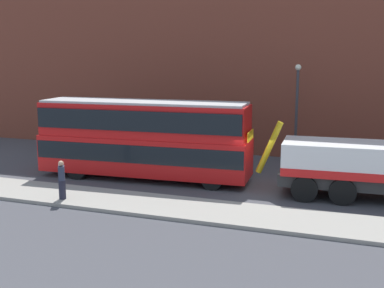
% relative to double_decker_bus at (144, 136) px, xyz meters
% --- Properties ---
extents(ground_plane, '(120.00, 120.00, 0.00)m').
position_rel_double_decker_bus_xyz_m(ground_plane, '(6.27, 0.04, -2.23)').
color(ground_plane, '#424247').
extents(near_kerb, '(60.00, 2.80, 0.15)m').
position_rel_double_decker_bus_xyz_m(near_kerb, '(6.27, -4.16, -2.16)').
color(near_kerb, gray).
rests_on(near_kerb, ground_plane).
extents(building_facade, '(60.00, 1.50, 16.00)m').
position_rel_double_decker_bus_xyz_m(building_facade, '(6.27, 8.32, 5.84)').
color(building_facade, brown).
rests_on(building_facade, ground_plane).
extents(double_decker_bus, '(11.15, 3.17, 4.06)m').
position_rel_double_decker_bus_xyz_m(double_decker_bus, '(0.00, 0.00, 0.00)').
color(double_decker_bus, red).
rests_on(double_decker_bus, ground_plane).
extents(pedestrian_onlooker, '(0.43, 0.48, 1.71)m').
position_rel_double_decker_bus_xyz_m(pedestrian_onlooker, '(-1.66, -4.89, -1.25)').
color(pedestrian_onlooker, '#232333').
rests_on(pedestrian_onlooker, near_kerb).
extents(street_lamp, '(0.36, 0.36, 5.83)m').
position_rel_double_decker_bus_xyz_m(street_lamp, '(6.94, 6.13, 1.24)').
color(street_lamp, '#38383D').
rests_on(street_lamp, ground_plane).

